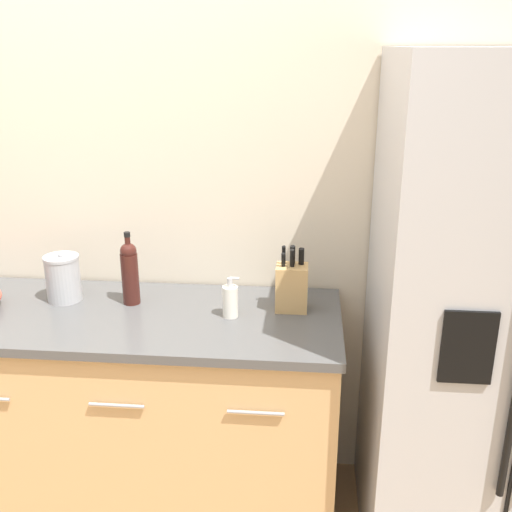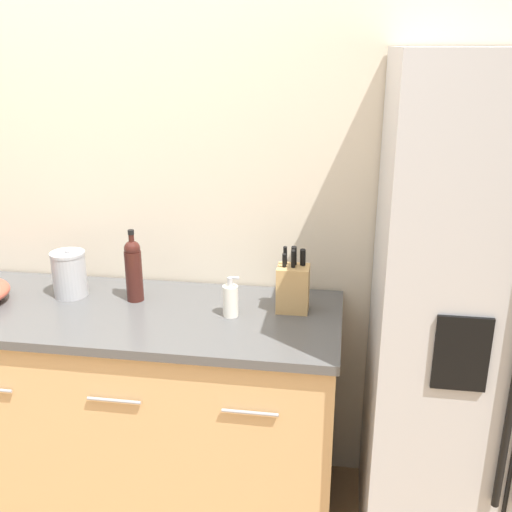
{
  "view_description": "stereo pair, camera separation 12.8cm",
  "coord_description": "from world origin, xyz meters",
  "px_view_note": "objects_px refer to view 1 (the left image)",
  "views": [
    {
      "loc": [
        0.9,
        -1.25,
        1.91
      ],
      "look_at": [
        0.71,
        0.83,
        1.16
      ],
      "focal_mm": 42.0,
      "sensor_mm": 36.0,
      "label": 1
    },
    {
      "loc": [
        1.02,
        -1.24,
        1.91
      ],
      "look_at": [
        0.71,
        0.83,
        1.16
      ],
      "focal_mm": 42.0,
      "sensor_mm": 36.0,
      "label": 2
    }
  ],
  "objects_px": {
    "wine_bottle": "(130,272)",
    "steel_canister": "(63,278)",
    "knife_block": "(292,286)",
    "soap_dispenser": "(230,301)",
    "refrigerator": "(494,324)"
  },
  "relations": [
    {
      "from": "knife_block",
      "to": "steel_canister",
      "type": "bearing_deg",
      "value": 179.46
    },
    {
      "from": "refrigerator",
      "to": "knife_block",
      "type": "bearing_deg",
      "value": 168.93
    },
    {
      "from": "knife_block",
      "to": "soap_dispenser",
      "type": "distance_m",
      "value": 0.25
    },
    {
      "from": "refrigerator",
      "to": "knife_block",
      "type": "xyz_separation_m",
      "value": [
        -0.74,
        0.14,
        0.06
      ]
    },
    {
      "from": "refrigerator",
      "to": "knife_block",
      "type": "distance_m",
      "value": 0.76
    },
    {
      "from": "wine_bottle",
      "to": "soap_dispenser",
      "type": "relative_size",
      "value": 1.84
    },
    {
      "from": "knife_block",
      "to": "soap_dispenser",
      "type": "height_order",
      "value": "knife_block"
    },
    {
      "from": "wine_bottle",
      "to": "steel_canister",
      "type": "relative_size",
      "value": 1.46
    },
    {
      "from": "soap_dispenser",
      "to": "steel_canister",
      "type": "xyz_separation_m",
      "value": [
        -0.7,
        0.1,
        0.03
      ]
    },
    {
      "from": "soap_dispenser",
      "to": "wine_bottle",
      "type": "bearing_deg",
      "value": 167.79
    },
    {
      "from": "steel_canister",
      "to": "wine_bottle",
      "type": "bearing_deg",
      "value": -1.25
    },
    {
      "from": "refrigerator",
      "to": "soap_dispenser",
      "type": "xyz_separation_m",
      "value": [
        -0.97,
        0.06,
        0.03
      ]
    },
    {
      "from": "soap_dispenser",
      "to": "steel_canister",
      "type": "distance_m",
      "value": 0.71
    },
    {
      "from": "knife_block",
      "to": "wine_bottle",
      "type": "distance_m",
      "value": 0.65
    },
    {
      "from": "knife_block",
      "to": "refrigerator",
      "type": "bearing_deg",
      "value": -11.07
    }
  ]
}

